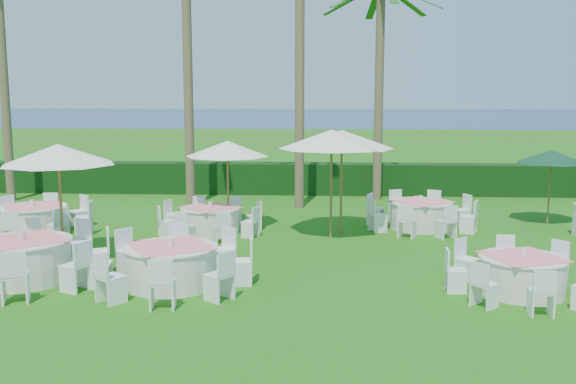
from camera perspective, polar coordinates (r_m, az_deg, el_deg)
name	(u,v)px	position (r m, az deg, el deg)	size (l,w,h in m)	color
ground	(229,281)	(13.57, -5.26, -7.85)	(120.00, 120.00, 0.00)	#216110
hedge	(274,178)	(25.16, -1.30, 1.22)	(34.00, 1.00, 1.20)	black
ocean	(313,117)	(114.95, 2.21, 6.70)	(260.00, 260.00, 0.00)	#081252
banquet_table_a	(23,259)	(14.51, -22.48, -5.51)	(3.43, 3.43, 1.04)	silver
banquet_table_b	(171,265)	(13.28, -10.34, -6.37)	(3.32, 3.32, 0.99)	silver
banquet_table_c	(522,274)	(13.38, 20.10, -6.86)	(2.94, 2.94, 0.90)	silver
banquet_table_d	(33,220)	(19.11, -21.72, -2.29)	(3.23, 3.23, 0.97)	silver
banquet_table_e	(211,220)	(18.09, -6.89, -2.45)	(2.84, 2.84, 0.89)	silver
banquet_table_f	(420,214)	(18.98, 11.69, -1.94)	(3.10, 3.10, 0.96)	silver
umbrella_a	(58,154)	(15.54, -19.75, 3.16)	(2.60, 2.60, 2.74)	brown
umbrella_b	(332,139)	(17.11, 3.90, 4.70)	(2.83, 2.83, 2.93)	brown
umbrella_c	(227,149)	(18.32, -5.41, 3.85)	(2.39, 2.39, 2.55)	brown
umbrella_d	(342,139)	(17.56, 4.80, 4.68)	(2.86, 2.86, 2.90)	brown
umbrella_green	(551,157)	(20.51, 22.36, 2.92)	(2.05, 2.05, 2.23)	brown
palm_a	(0,28)	(25.48, -24.20, 13.16)	(4.17, 4.40, 11.40)	brown
palm_b	(188,59)	(22.45, -8.91, 11.56)	(4.18, 4.39, 9.14)	brown
palm_c	(300,48)	(21.87, 1.05, 12.72)	(4.33, 4.31, 9.87)	brown
palm_d	(379,81)	(23.83, 8.11, 9.70)	(4.16, 4.40, 7.77)	brown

